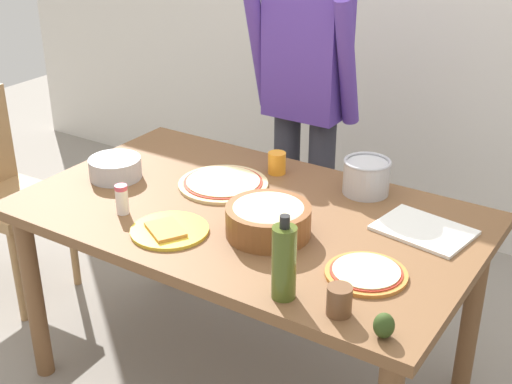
{
  "coord_description": "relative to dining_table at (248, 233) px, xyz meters",
  "views": [
    {
      "loc": [
        1.21,
        -1.82,
        1.88
      ],
      "look_at": [
        0.0,
        0.05,
        0.81
      ],
      "focal_mm": 49.25,
      "sensor_mm": 36.0,
      "label": 1
    }
  ],
  "objects": [
    {
      "name": "plate_with_slice",
      "position": [
        -0.13,
        -0.28,
        0.1
      ],
      "size": [
        0.26,
        0.26,
        0.02
      ],
      "color": "gold",
      "rests_on": "dining_table"
    },
    {
      "name": "olive_oil_bottle",
      "position": [
        0.38,
        -0.39,
        0.2
      ],
      "size": [
        0.07,
        0.07,
        0.26
      ],
      "color": "#47561E",
      "rests_on": "dining_table"
    },
    {
      "name": "ground",
      "position": [
        0.0,
        0.0,
        -0.67
      ],
      "size": [
        8.0,
        8.0,
        0.0
      ],
      "primitive_type": "plane",
      "color": "gray"
    },
    {
      "name": "person_cook",
      "position": [
        -0.2,
        0.76,
        0.27
      ],
      "size": [
        0.49,
        0.25,
        1.62
      ],
      "color": "#2D2D38",
      "rests_on": "ground"
    },
    {
      "name": "avocado",
      "position": [
        0.69,
        -0.41,
        0.13
      ],
      "size": [
        0.06,
        0.06,
        0.07
      ],
      "primitive_type": "ellipsoid",
      "color": "#2D4219",
      "rests_on": "dining_table"
    },
    {
      "name": "dining_table",
      "position": [
        0.0,
        0.0,
        0.0
      ],
      "size": [
        1.6,
        0.96,
        0.76
      ],
      "color": "brown",
      "rests_on": "ground"
    },
    {
      "name": "pizza_cooked_on_tray",
      "position": [
        0.53,
        -0.17,
        0.1
      ],
      "size": [
        0.25,
        0.25,
        0.02
      ],
      "color": "#C67A33",
      "rests_on": "dining_table"
    },
    {
      "name": "steel_pot",
      "position": [
        0.28,
        0.35,
        0.16
      ],
      "size": [
        0.17,
        0.17,
        0.13
      ],
      "color": "#B7B7BC",
      "rests_on": "dining_table"
    },
    {
      "name": "popcorn_bowl",
      "position": [
        0.15,
        -0.11,
        0.15
      ],
      "size": [
        0.28,
        0.28,
        0.11
      ],
      "color": "brown",
      "rests_on": "dining_table"
    },
    {
      "name": "cup_orange",
      "position": [
        -0.08,
        0.33,
        0.13
      ],
      "size": [
        0.07,
        0.07,
        0.08
      ],
      "primitive_type": "cylinder",
      "color": "orange",
      "rests_on": "dining_table"
    },
    {
      "name": "salt_shaker",
      "position": [
        -0.35,
        -0.26,
        0.14
      ],
      "size": [
        0.04,
        0.04,
        0.11
      ],
      "color": "white",
      "rests_on": "dining_table"
    },
    {
      "name": "mixing_bowl_steel",
      "position": [
        -0.58,
        -0.05,
        0.13
      ],
      "size": [
        0.2,
        0.2,
        0.08
      ],
      "color": "#B7B7BC",
      "rests_on": "dining_table"
    },
    {
      "name": "cup_small_brown",
      "position": [
        0.55,
        -0.38,
        0.13
      ],
      "size": [
        0.07,
        0.07,
        0.08
      ],
      "primitive_type": "cylinder",
      "color": "brown",
      "rests_on": "dining_table"
    },
    {
      "name": "cutting_board_white",
      "position": [
        0.57,
        0.18,
        0.1
      ],
      "size": [
        0.33,
        0.26,
        0.01
      ],
      "primitive_type": "cube",
      "rotation": [
        0.0,
        0.0,
        -0.15
      ],
      "color": "white",
      "rests_on": "dining_table"
    },
    {
      "name": "pizza_raw_on_board",
      "position": [
        -0.19,
        0.12,
        0.1
      ],
      "size": [
        0.34,
        0.34,
        0.02
      ],
      "color": "beige",
      "rests_on": "dining_table"
    }
  ]
}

